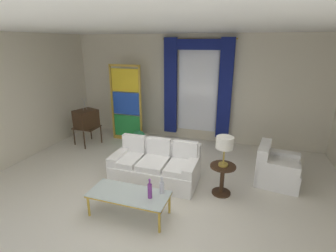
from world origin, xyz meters
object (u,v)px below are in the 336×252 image
at_px(bottle_crystal_tall, 162,187).
at_px(round_side_table, 222,177).
at_px(couch_white_long, 156,166).
at_px(coffee_table, 129,195).
at_px(stained_glass_divider, 126,105).
at_px(peacock_figurine, 137,139).
at_px(table_lamp_brass, 225,144).
at_px(vintage_tv, 86,119).
at_px(bottle_blue_decanter, 150,190).
at_px(armchair_white, 275,169).

bearing_deg(bottle_crystal_tall, round_side_table, 47.02).
bearing_deg(couch_white_long, coffee_table, -90.44).
bearing_deg(coffee_table, couch_white_long, 89.56).
bearing_deg(stained_glass_divider, coffee_table, -62.62).
height_order(stained_glass_divider, peacock_figurine, stained_glass_divider).
height_order(peacock_figurine, round_side_table, round_side_table).
bearing_deg(round_side_table, table_lamp_brass, 14.04).
distance_m(vintage_tv, peacock_figurine, 1.53).
xyz_separation_m(bottle_blue_decanter, stained_glass_divider, (-2.00, 3.14, 0.51)).
xyz_separation_m(coffee_table, peacock_figurine, (-1.13, 2.74, -0.15)).
bearing_deg(coffee_table, stained_glass_divider, 117.38).
xyz_separation_m(stained_glass_divider, table_lamp_brass, (3.01, -2.01, -0.03)).
height_order(vintage_tv, armchair_white, vintage_tv).
distance_m(bottle_crystal_tall, armchair_white, 2.54).
relative_size(couch_white_long, bottle_crystal_tall, 5.96).
relative_size(bottle_crystal_tall, stained_glass_divider, 0.13).
relative_size(bottle_blue_decanter, peacock_figurine, 0.57).
bearing_deg(coffee_table, vintage_tv, 135.82).
distance_m(vintage_tv, armchair_white, 4.97).
distance_m(armchair_white, peacock_figurine, 3.61).
bearing_deg(bottle_blue_decanter, peacock_figurine, 118.85).
bearing_deg(coffee_table, bottle_crystal_tall, 19.68).
height_order(coffee_table, round_side_table, round_side_table).
distance_m(vintage_tv, table_lamp_brass, 4.17).
xyz_separation_m(round_side_table, table_lamp_brass, (0.00, 0.00, 0.67)).
distance_m(couch_white_long, bottle_crystal_tall, 1.20).
relative_size(vintage_tv, stained_glass_divider, 0.61).
xyz_separation_m(bottle_blue_decanter, bottle_crystal_tall, (0.14, 0.19, -0.02)).
xyz_separation_m(bottle_crystal_tall, vintage_tv, (-3.06, 2.29, 0.20)).
height_order(stained_glass_divider, round_side_table, stained_glass_divider).
relative_size(coffee_table, armchair_white, 1.45).
bearing_deg(peacock_figurine, table_lamp_brass, -32.68).
relative_size(couch_white_long, peacock_figurine, 2.94).
height_order(coffee_table, stained_glass_divider, stained_glass_divider).
bearing_deg(round_side_table, coffee_table, -141.10).
height_order(couch_white_long, round_side_table, couch_white_long).
xyz_separation_m(bottle_blue_decanter, armchair_white, (1.99, 1.90, -0.26)).
relative_size(bottle_crystal_tall, vintage_tv, 0.22).
height_order(armchair_white, table_lamp_brass, table_lamp_brass).
distance_m(stained_glass_divider, round_side_table, 3.69).
relative_size(vintage_tv, table_lamp_brass, 2.36).
xyz_separation_m(vintage_tv, table_lamp_brass, (3.94, -1.35, 0.30)).
height_order(bottle_crystal_tall, round_side_table, bottle_crystal_tall).
bearing_deg(peacock_figurine, stained_glass_divider, 141.54).
bearing_deg(bottle_crystal_tall, armchair_white, 42.65).
xyz_separation_m(bottle_crystal_tall, table_lamp_brass, (0.87, 0.94, 0.50)).
bearing_deg(stained_glass_divider, table_lamp_brass, -33.68).
bearing_deg(vintage_tv, peacock_figurine, 10.76).
bearing_deg(table_lamp_brass, armchair_white, 38.19).
xyz_separation_m(vintage_tv, round_side_table, (3.94, -1.35, -0.37)).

